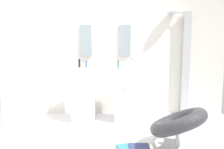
{
  "coord_description": "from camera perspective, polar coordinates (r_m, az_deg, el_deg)",
  "views": [
    {
      "loc": [
        0.21,
        -2.96,
        1.42
      ],
      "look_at": [
        0.15,
        0.55,
        0.95
      ],
      "focal_mm": 36.14,
      "sensor_mm": 36.0,
      "label": 1
    }
  ],
  "objects": [
    {
      "name": "vanity_mirror_left",
      "position": [
        4.58,
        -6.61,
        8.53
      ],
      "size": [
        0.22,
        0.03,
        0.62
      ],
      "primitive_type": "cube",
      "color": "#8C9EA8"
    },
    {
      "name": "pedestal_sink_right",
      "position": [
        4.21,
        3.43,
        -4.77
      ],
      "size": [
        0.45,
        0.45,
        1.08
      ],
      "color": "white",
      "rests_on": "ground_plane"
    },
    {
      "name": "soap_bottle_white",
      "position": [
        4.3,
        -7.19,
        2.49
      ],
      "size": [
        0.04,
        0.04,
        0.12
      ],
      "color": "white",
      "rests_on": "pedestal_sink_left"
    },
    {
      "name": "soap_bottle_green",
      "position": [
        4.04,
        1.63,
        2.38
      ],
      "size": [
        0.04,
        0.04,
        0.15
      ],
      "color": "#59996B",
      "rests_on": "pedestal_sink_right"
    },
    {
      "name": "lounge_chair",
      "position": [
        3.19,
        16.33,
        -12.3
      ],
      "size": [
        1.08,
        1.08,
        0.65
      ],
      "color": "#B7BABF",
      "rests_on": "ground_plane"
    },
    {
      "name": "soap_bottle_black",
      "position": [
        4.32,
        -8.25,
        2.79
      ],
      "size": [
        0.04,
        0.04,
        0.17
      ],
      "color": "black",
      "rests_on": "pedestal_sink_left"
    },
    {
      "name": "soap_bottle_clear",
      "position": [
        4.25,
        4.91,
        2.79
      ],
      "size": [
        0.05,
        0.05,
        0.17
      ],
      "color": "silver",
      "rests_on": "pedestal_sink_right"
    },
    {
      "name": "pedestal_sink_left",
      "position": [
        4.25,
        -7.19,
        -4.7
      ],
      "size": [
        0.45,
        0.45,
        1.08
      ],
      "color": "white",
      "rests_on": "ground_plane"
    },
    {
      "name": "vanity_mirror_right",
      "position": [
        4.55,
        3.3,
        8.58
      ],
      "size": [
        0.22,
        0.03,
        0.62
      ],
      "primitive_type": "cube",
      "color": "#8C9EA8"
    },
    {
      "name": "rear_partition",
      "position": [
        4.62,
        -1.62,
        6.14
      ],
      "size": [
        4.8,
        0.1,
        2.6
      ],
      "primitive_type": "cube",
      "color": "silver",
      "rests_on": "ground_plane"
    },
    {
      "name": "towel_rack",
      "position": [
        3.73,
        -24.44,
        -5.32
      ],
      "size": [
        0.37,
        0.22,
        0.95
      ],
      "color": "#B7BABF",
      "rests_on": "ground_plane"
    },
    {
      "name": "magazine_navy",
      "position": [
        3.25,
        6.85,
        -17.85
      ],
      "size": [
        0.29,
        0.21,
        0.04
      ],
      "primitive_type": "cube",
      "rotation": [
        0.0,
        0.0,
        0.03
      ],
      "color": "navy",
      "rests_on": "area_rug"
    },
    {
      "name": "shower_column",
      "position": [
        4.71,
        18.0,
        3.11
      ],
      "size": [
        0.49,
        0.24,
        2.05
      ],
      "color": "#B7BABF",
      "rests_on": "ground_plane"
    },
    {
      "name": "ground_plane",
      "position": [
        3.3,
        -2.92,
        -18.25
      ],
      "size": [
        4.8,
        3.6,
        0.04
      ],
      "primitive_type": "cube",
      "color": "silver"
    },
    {
      "name": "soap_bottle_blue",
      "position": [
        4.31,
        -6.51,
        2.54
      ],
      "size": [
        0.04,
        0.04,
        0.13
      ],
      "color": "#4C72B7",
      "rests_on": "pedestal_sink_left"
    },
    {
      "name": "magazine_teal",
      "position": [
        3.25,
        3.69,
        -17.89
      ],
      "size": [
        0.3,
        0.27,
        0.03
      ],
      "primitive_type": "cube",
      "rotation": [
        0.0,
        0.0,
        0.35
      ],
      "color": "teal",
      "rests_on": "area_rug"
    }
  ]
}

